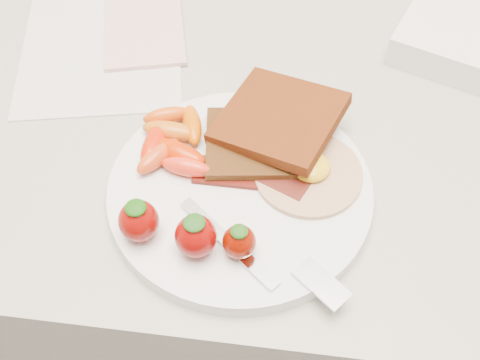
# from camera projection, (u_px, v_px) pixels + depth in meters

# --- Properties ---
(counter) EXTENTS (2.00, 0.60, 0.90)m
(counter) POSITION_uv_depth(u_px,v_px,m) (261.00, 281.00, 1.07)
(counter) COLOR gray
(counter) RESTS_ON ground
(plate) EXTENTS (0.27, 0.27, 0.02)m
(plate) POSITION_uv_depth(u_px,v_px,m) (240.00, 191.00, 0.62)
(plate) COLOR white
(plate) RESTS_ON counter
(toast_lower) EXTENTS (0.11, 0.11, 0.01)m
(toast_lower) POSITION_uv_depth(u_px,v_px,m) (251.00, 144.00, 0.63)
(toast_lower) COLOR #321A0B
(toast_lower) RESTS_ON plate
(toast_upper) EXTENTS (0.15, 0.15, 0.03)m
(toast_upper) POSITION_uv_depth(u_px,v_px,m) (279.00, 118.00, 0.64)
(toast_upper) COLOR black
(toast_upper) RESTS_ON toast_lower
(fried_egg) EXTENTS (0.13, 0.13, 0.02)m
(fried_egg) POSITION_uv_depth(u_px,v_px,m) (309.00, 171.00, 0.62)
(fried_egg) COLOR #C7B293
(fried_egg) RESTS_ON plate
(bacon_strips) EXTENTS (0.12, 0.07, 0.01)m
(bacon_strips) POSITION_uv_depth(u_px,v_px,m) (253.00, 170.00, 0.62)
(bacon_strips) COLOR #480702
(bacon_strips) RESTS_ON plate
(baby_carrots) EXTENTS (0.09, 0.11, 0.02)m
(baby_carrots) POSITION_uv_depth(u_px,v_px,m) (172.00, 142.00, 0.63)
(baby_carrots) COLOR #C35C12
(baby_carrots) RESTS_ON plate
(strawberries) EXTENTS (0.13, 0.05, 0.05)m
(strawberries) POSITION_uv_depth(u_px,v_px,m) (183.00, 231.00, 0.55)
(strawberries) COLOR #780703
(strawberries) RESTS_ON plate
(fork) EXTENTS (0.17, 0.10, 0.00)m
(fork) POSITION_uv_depth(u_px,v_px,m) (269.00, 260.00, 0.55)
(fork) COLOR silver
(fork) RESTS_ON plate
(paper_sheet) EXTENTS (0.25, 0.30, 0.00)m
(paper_sheet) POSITION_uv_depth(u_px,v_px,m) (102.00, 41.00, 0.77)
(paper_sheet) COLOR silver
(paper_sheet) RESTS_ON counter
(notepad) EXTENTS (0.14, 0.17, 0.01)m
(notepad) POSITION_uv_depth(u_px,v_px,m) (144.00, 29.00, 0.78)
(notepad) COLOR #D9A1A2
(notepad) RESTS_ON paper_sheet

